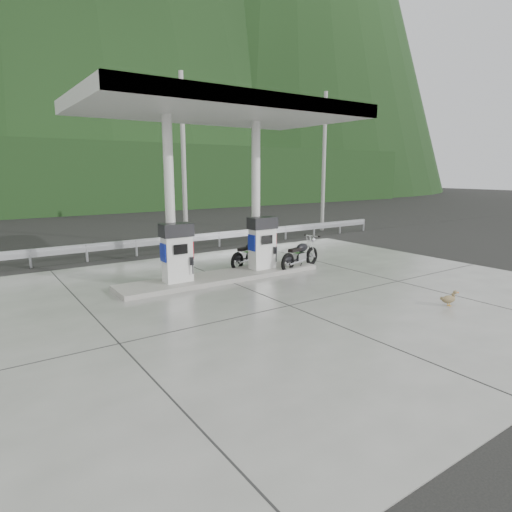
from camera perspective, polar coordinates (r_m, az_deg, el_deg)
ground at (r=12.19m, az=1.51°, el=-5.53°), size 160.00×160.00×0.00m
forecourt_apron at (r=12.19m, az=1.51°, el=-5.48°), size 18.00×14.00×0.02m
pump_island at (r=14.19m, az=-4.44°, el=-2.75°), size 7.00×1.40×0.15m
gas_pump_left at (r=13.27m, az=-10.49°, el=0.43°), size 0.95×0.55×1.80m
gas_pump_right at (r=14.84m, az=0.85°, el=1.75°), size 0.95×0.55×1.80m
canopy_column_left at (r=13.44m, az=-11.43°, el=7.41°), size 0.30×0.30×5.00m
canopy_column_right at (r=14.99m, az=-0.02°, el=8.00°), size 0.30×0.30×5.00m
canopy_roof at (r=13.90m, az=-4.79°, el=18.87°), size 8.50×5.00×0.40m
guardrail at (r=18.95m, az=-12.86°, el=2.43°), size 26.00×0.16×1.42m
road at (r=22.31m, az=-16.14°, el=1.72°), size 60.00×7.00×0.01m
utility_pole_b at (r=20.92m, az=-9.63°, el=12.40°), size 0.22×0.22×8.00m
utility_pole_c at (r=26.04m, az=9.03°, el=12.15°), size 0.22×0.22×8.00m
tree_band at (r=40.03m, az=-24.99°, el=9.45°), size 80.00×6.00×6.00m
forested_hills at (r=69.86m, az=-29.06°, el=6.94°), size 100.00×40.00×140.00m
motorcycle_left at (r=15.85m, az=-0.91°, el=0.28°), size 2.14×1.36×0.97m
motorcycle_right at (r=15.61m, az=5.91°, el=0.11°), size 2.21×1.22×1.00m
duck at (r=12.41m, az=24.28°, el=-5.30°), size 0.50×0.28×0.35m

